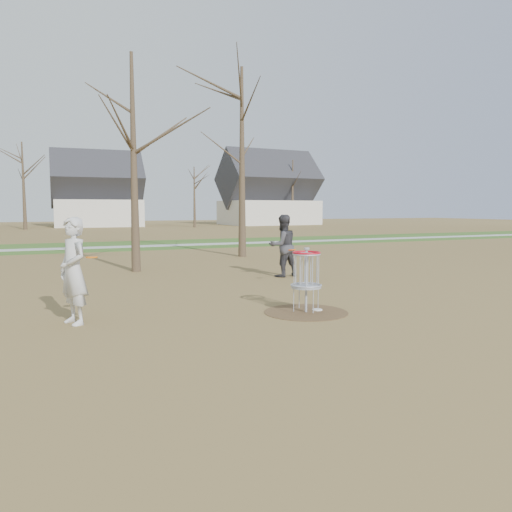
{
  "coord_description": "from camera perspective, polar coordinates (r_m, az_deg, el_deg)",
  "views": [
    {
      "loc": [
        -5.26,
        -9.15,
        2.22
      ],
      "look_at": [
        -0.5,
        1.5,
        1.1
      ],
      "focal_mm": 35.0,
      "sensor_mm": 36.0,
      "label": 1
    }
  ],
  "objects": [
    {
      "name": "player_throwing",
      "position": [
        16.17,
        3.07,
        1.18
      ],
      "size": [
        1.05,
        0.85,
        2.01
      ],
      "primitive_type": "imported",
      "rotation": [
        0.0,
        0.0,
        3.24
      ],
      "color": "#39383E",
      "rests_on": "ground"
    },
    {
      "name": "discs_in_play",
      "position": [
        12.03,
        -4.45,
        0.38
      ],
      "size": [
        6.03,
        3.06,
        0.33
      ],
      "color": "#FF4D0D",
      "rests_on": "ground"
    },
    {
      "name": "ground",
      "position": [
        10.78,
        5.72,
        -6.42
      ],
      "size": [
        160.0,
        160.0,
        0.0
      ],
      "primitive_type": "plane",
      "color": "brown",
      "rests_on": "ground"
    },
    {
      "name": "player_standing",
      "position": [
        10.13,
        -20.15,
        -1.62
      ],
      "size": [
        0.74,
        0.88,
        2.05
      ],
      "primitive_type": "imported",
      "rotation": [
        0.0,
        0.0,
        -1.17
      ],
      "color": "silver",
      "rests_on": "ground"
    },
    {
      "name": "green_band",
      "position": [
        30.68,
        -14.16,
        1.18
      ],
      "size": [
        160.0,
        8.0,
        0.01
      ],
      "primitive_type": "cube",
      "color": "#2D5119",
      "rests_on": "ground"
    },
    {
      "name": "footpath",
      "position": [
        29.7,
        -13.83,
        1.07
      ],
      "size": [
        160.0,
        1.5,
        0.01
      ],
      "primitive_type": "cube",
      "color": "#9E9E99",
      "rests_on": "green_band"
    },
    {
      "name": "bare_trees",
      "position": [
        45.59,
        -15.36,
        9.23
      ],
      "size": [
        52.62,
        44.98,
        9.0
      ],
      "color": "#382B1E",
      "rests_on": "ground"
    },
    {
      "name": "houses_row",
      "position": [
        62.46,
        -15.37,
        6.49
      ],
      "size": [
        56.51,
        10.01,
        7.26
      ],
      "color": "silver",
      "rests_on": "ground"
    },
    {
      "name": "disc_golf_basket",
      "position": [
        10.63,
        5.77,
        -1.6
      ],
      "size": [
        0.64,
        0.64,
        1.35
      ],
      "color": "#9EA3AD",
      "rests_on": "ground"
    },
    {
      "name": "dirt_circle",
      "position": [
        10.78,
        5.72,
        -6.4
      ],
      "size": [
        1.8,
        1.8,
        0.01
      ],
      "primitive_type": "cylinder",
      "color": "#47331E",
      "rests_on": "ground"
    },
    {
      "name": "disc_grounded",
      "position": [
        10.99,
        7.02,
        -6.11
      ],
      "size": [
        0.22,
        0.22,
        0.02
      ],
      "primitive_type": "cylinder",
      "color": "white",
      "rests_on": "dirt_circle"
    }
  ]
}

